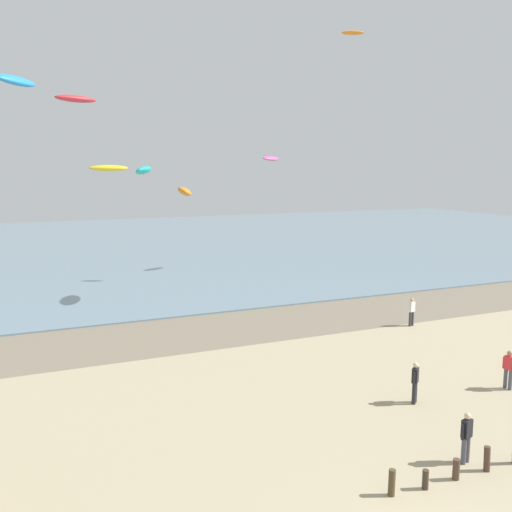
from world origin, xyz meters
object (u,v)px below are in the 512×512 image
(kite_aloft_10, at_px, (184,191))
(kite_aloft_11, at_px, (353,33))
(kite_aloft_9, at_px, (108,168))
(person_left_flank, at_px, (509,369))
(person_mid_beach, at_px, (415,381))
(person_by_waterline, at_px, (466,436))
(kite_aloft_8, at_px, (16,81))
(person_far_down_beach, at_px, (412,311))
(kite_aloft_4, at_px, (144,170))
(kite_aloft_3, at_px, (271,158))
(kite_aloft_6, at_px, (76,99))

(kite_aloft_10, bearing_deg, kite_aloft_11, 108.93)
(kite_aloft_9, bearing_deg, person_left_flank, -46.27)
(person_mid_beach, xyz_separation_m, person_by_waterline, (-1.52, -4.40, 0.00))
(person_left_flank, xyz_separation_m, kite_aloft_10, (-8.07, 21.32, 6.87))
(kite_aloft_8, bearing_deg, person_mid_beach, 73.31)
(person_far_down_beach, height_order, kite_aloft_4, kite_aloft_4)
(person_left_flank, relative_size, kite_aloft_4, 0.88)
(kite_aloft_4, relative_size, kite_aloft_11, 1.05)
(kite_aloft_11, bearing_deg, person_far_down_beach, 96.17)
(person_by_waterline, xyz_separation_m, kite_aloft_3, (8.85, 34.21, 9.33))
(kite_aloft_3, xyz_separation_m, kite_aloft_11, (3.90, -7.03, 9.80))
(person_left_flank, distance_m, kite_aloft_3, 31.75)
(kite_aloft_4, bearing_deg, kite_aloft_10, -178.68)
(person_left_flank, bearing_deg, person_far_down_beach, 75.38)
(person_left_flank, relative_size, person_far_down_beach, 1.00)
(kite_aloft_10, height_order, kite_aloft_11, kite_aloft_11)
(person_mid_beach, distance_m, kite_aloft_11, 31.80)
(kite_aloft_3, distance_m, kite_aloft_10, 14.19)
(person_mid_beach, relative_size, kite_aloft_9, 0.69)
(person_left_flank, distance_m, kite_aloft_9, 26.11)
(person_by_waterline, relative_size, kite_aloft_6, 0.48)
(person_by_waterline, bearing_deg, kite_aloft_8, 115.60)
(person_mid_beach, bearing_deg, kite_aloft_10, 99.33)
(person_mid_beach, height_order, kite_aloft_8, kite_aloft_8)
(kite_aloft_6, bearing_deg, kite_aloft_4, 69.16)
(kite_aloft_10, bearing_deg, person_far_down_beach, 53.49)
(kite_aloft_6, distance_m, kite_aloft_9, 12.41)
(kite_aloft_6, height_order, kite_aloft_11, kite_aloft_11)
(kite_aloft_8, relative_size, kite_aloft_9, 1.37)
(person_left_flank, xyz_separation_m, kite_aloft_8, (-18.51, 21.79, 13.80))
(person_left_flank, bearing_deg, kite_aloft_10, 110.74)
(kite_aloft_4, height_order, kite_aloft_9, kite_aloft_9)
(person_left_flank, bearing_deg, kite_aloft_9, 122.56)
(person_mid_beach, xyz_separation_m, kite_aloft_9, (-8.65, 20.40, 8.48))
(kite_aloft_10, bearing_deg, person_by_waterline, 15.98)
(person_mid_beach, xyz_separation_m, kite_aloft_6, (-9.33, 31.48, 14.01))
(kite_aloft_4, bearing_deg, kite_aloft_3, 167.78)
(person_mid_beach, relative_size, kite_aloft_6, 0.48)
(person_far_down_beach, relative_size, kite_aloft_3, 0.76)
(kite_aloft_9, bearing_deg, kite_aloft_3, 41.66)
(person_by_waterline, height_order, kite_aloft_6, kite_aloft_6)
(person_by_waterline, relative_size, kite_aloft_11, 0.93)
(kite_aloft_4, bearing_deg, person_left_flank, 80.73)
(kite_aloft_8, bearing_deg, kite_aloft_9, 119.72)
(person_by_waterline, relative_size, person_left_flank, 1.00)
(person_mid_beach, bearing_deg, kite_aloft_8, 122.97)
(person_by_waterline, distance_m, kite_aloft_11, 35.60)
(person_by_waterline, bearing_deg, person_mid_beach, 70.98)
(person_far_down_beach, relative_size, kite_aloft_8, 0.50)
(kite_aloft_8, bearing_deg, kite_aloft_11, 133.54)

